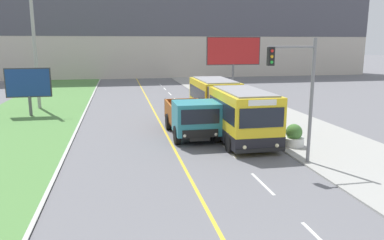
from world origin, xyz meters
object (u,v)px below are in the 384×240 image
Objects in this scene: planter_round_third at (246,113)px; planter_round_far at (233,104)px; dump_truck at (193,119)px; billboard_large at (233,52)px; utility_pole_far at (34,41)px; planter_round_near at (294,136)px; traffic_light_mast at (299,86)px; billboard_small at (28,84)px; planter_round_second at (265,123)px; city_bus at (227,107)px.

planter_round_third is 0.95× the size of planter_round_far.
dump_truck is at bearing -137.18° from planter_round_third.
billboard_large reaches higher than dump_truck.
planter_round_third is (15.87, -8.27, -5.20)m from utility_pole_far.
utility_pole_far reaches higher than planter_round_near.
planter_round_far is at bearing 84.68° from traffic_light_mast.
planter_round_far is at bearing 89.71° from planter_round_near.
dump_truck is 14.45m from billboard_small.
billboard_large is 20.80m from billboard_small.
planter_round_second reaches higher than planter_round_third.
billboard_large is 5.11× the size of planter_round_near.
planter_round_second is at bearing 92.09° from planter_round_near.
billboard_small is at bearing -156.09° from billboard_large.
planter_round_near is at bearing -31.05° from dump_truck.
traffic_light_mast is at bearing -51.30° from utility_pole_far.
city_bus reaches higher than planter_round_near.
planter_round_near is at bearing -61.91° from city_bus.
traffic_light_mast is 23.70m from billboard_large.
planter_round_far is at bearing 87.27° from planter_round_third.
utility_pole_far is at bearing -165.51° from billboard_large.
traffic_light_mast reaches higher than planter_round_second.
utility_pole_far is 10.51× the size of planter_round_third.
city_bus reaches higher than planter_round_far.
planter_round_second is (15.86, -12.01, -5.18)m from utility_pole_far.
billboard_small is at bearing 134.63° from traffic_light_mast.
billboard_small is at bearing 176.31° from planter_round_far.
planter_round_far is (0.18, 3.74, 0.02)m from planter_round_third.
planter_round_third is at bearing 51.51° from city_bus.
dump_truck is at bearing 123.37° from traffic_light_mast.
planter_round_second is at bearing 80.25° from traffic_light_mast.
city_bus is at bearing 160.23° from planter_round_second.
utility_pole_far is 3.08× the size of billboard_small.
planter_round_second is at bearing 8.82° from dump_truck.
planter_round_third is at bearing 83.73° from traffic_light_mast.
billboard_large is 10.63m from planter_round_far.
planter_round_near is at bearing 65.15° from traffic_light_mast.
utility_pole_far is 18.64m from planter_round_third.
planter_round_second is 1.05× the size of planter_round_third.
billboard_large reaches higher than billboard_small.
planter_round_far is (0.06, 11.22, -0.03)m from planter_round_near.
city_bus reaches higher than dump_truck.
planter_round_near reaches higher than planter_round_third.
planter_round_near is at bearing -44.55° from utility_pole_far.
utility_pole_far is 9.97× the size of planter_round_far.
billboard_small is (-18.92, -8.39, -2.08)m from billboard_large.
city_bus is 10.02× the size of planter_round_near.
city_bus is at bearing -128.49° from planter_round_third.
traffic_light_mast is 0.94× the size of billboard_large.
utility_pole_far is (-13.56, 11.18, 4.22)m from city_bus.
billboard_large is 17.64m from planter_round_second.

